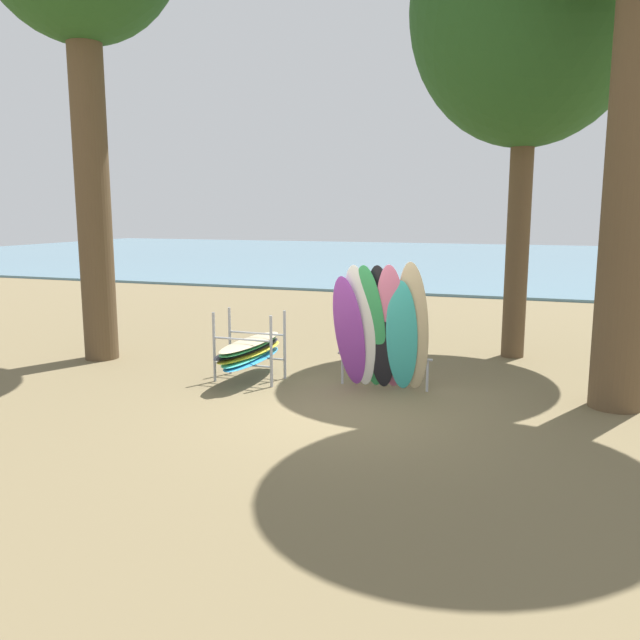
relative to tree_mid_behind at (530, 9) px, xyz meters
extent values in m
plane|color=brown|center=(-2.07, -4.54, -6.83)|extent=(80.00, 80.00, 0.00)
cube|color=slate|center=(-2.07, 27.04, -6.78)|extent=(80.00, 36.00, 0.10)
cylinder|color=brown|center=(-7.98, -3.00, -3.24)|extent=(0.67, 0.67, 7.18)
cylinder|color=brown|center=(1.70, -3.16, -3.13)|extent=(0.79, 0.79, 7.40)
cylinder|color=brown|center=(0.00, 0.00, -4.12)|extent=(0.46, 0.46, 5.42)
ellipsoid|color=#234C1E|center=(0.00, 0.00, 0.04)|extent=(4.59, 4.59, 5.28)
ellipsoid|color=purple|center=(-2.48, -3.58, -5.84)|extent=(0.58, 0.83, 1.98)
ellipsoid|color=white|center=(-2.30, -3.57, -5.75)|extent=(0.55, 0.77, 2.16)
ellipsoid|color=#339E56|center=(-2.12, -3.56, -5.75)|extent=(0.56, 0.83, 2.17)
ellipsoid|color=black|center=(-1.95, -3.54, -5.75)|extent=(0.53, 0.69, 2.16)
ellipsoid|color=pink|center=(-1.77, -3.53, -5.74)|extent=(0.59, 0.86, 2.18)
ellipsoid|color=#38B2AD|center=(-1.60, -3.51, -5.86)|extent=(0.57, 0.67, 1.93)
ellipsoid|color=#C6B289|center=(-1.42, -3.50, -5.71)|extent=(0.53, 0.72, 2.23)
cylinder|color=#9EA0A5|center=(-2.70, -3.26, -6.56)|extent=(0.04, 0.04, 0.55)
cylinder|color=#9EA0A5|center=(-1.20, -3.27, -6.56)|extent=(0.04, 0.04, 0.55)
cylinder|color=#9EA0A5|center=(-1.95, -3.26, -6.28)|extent=(1.66, 0.05, 0.04)
cylinder|color=#9EA0A5|center=(-4.89, -3.87, -6.21)|extent=(0.05, 0.05, 1.25)
cylinder|color=#9EA0A5|center=(-3.79, -3.87, -6.21)|extent=(0.05, 0.05, 1.25)
cylinder|color=#9EA0A5|center=(-4.89, -3.27, -6.21)|extent=(0.05, 0.05, 1.25)
cylinder|color=#9EA0A5|center=(-3.79, -3.27, -6.21)|extent=(0.05, 0.05, 1.25)
cylinder|color=#9EA0A5|center=(-4.34, -3.87, -6.48)|extent=(1.10, 0.04, 0.04)
cylinder|color=#9EA0A5|center=(-4.34, -3.87, -6.03)|extent=(1.10, 0.04, 0.04)
cylinder|color=#9EA0A5|center=(-4.34, -3.27, -6.48)|extent=(1.10, 0.04, 0.04)
cylinder|color=#9EA0A5|center=(-4.34, -3.27, -6.03)|extent=(1.10, 0.04, 0.04)
ellipsoid|color=#2D8ED1|center=(-4.29, -3.57, -6.43)|extent=(0.54, 2.11, 0.06)
ellipsoid|color=#38B2AD|center=(-4.36, -3.57, -6.37)|extent=(0.62, 2.13, 0.06)
ellipsoid|color=yellow|center=(-4.33, -3.57, -6.31)|extent=(0.62, 2.13, 0.06)
ellipsoid|color=black|center=(-4.38, -3.57, -6.25)|extent=(0.66, 2.13, 0.06)
ellipsoid|color=#339E56|center=(-4.34, -3.57, -6.19)|extent=(0.50, 2.10, 0.06)
ellipsoid|color=#C6B289|center=(-4.32, -3.57, -6.13)|extent=(0.55, 2.11, 0.06)
camera|label=1|loc=(0.61, -13.79, -3.82)|focal=36.29mm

